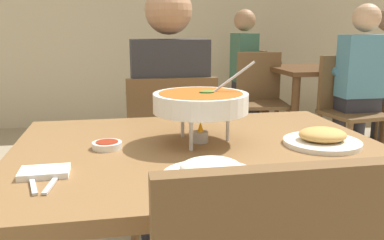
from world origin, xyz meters
The scene contains 16 objects.
dining_table_main centered at (0.00, 0.00, 0.65)m, with size 1.15×0.90×0.76m.
chair_diner_main centered at (0.00, 0.74, 0.51)m, with size 0.44×0.44×0.90m.
diner_main centered at (0.00, 0.77, 0.75)m, with size 0.40×0.45×1.31m.
curry_bowl centered at (0.01, 0.04, 0.89)m, with size 0.33×0.30×0.26m.
rice_plate centered at (-0.04, -0.29, 0.78)m, with size 0.24×0.24×0.06m.
appetizer_plate centered at (0.38, -0.06, 0.78)m, with size 0.24×0.24×0.06m.
sauce_dish centered at (-0.29, 0.03, 0.77)m, with size 0.09×0.09×0.02m.
napkin_folded centered at (-0.44, -0.18, 0.77)m, with size 0.12×0.08×0.02m, color white.
fork_utensil centered at (-0.46, -0.23, 0.77)m, with size 0.01×0.17×0.01m, color silver.
spoon_utensil centered at (-0.41, -0.23, 0.77)m, with size 0.01×0.17×0.01m, color silver.
dining_table_far centered at (1.70, 2.37, 0.63)m, with size 1.00×0.80×0.76m.
chair_bg_left centered at (1.10, 2.89, 0.51)m, with size 0.47×0.47×0.90m.
chair_bg_middle centered at (1.64, 1.84, 0.51)m, with size 0.50×0.50×0.90m.
chair_bg_corner centered at (1.08, 2.42, 0.51)m, with size 0.50×0.50×0.90m.
patron_bg_left centered at (1.11, 2.91, 0.75)m, with size 0.45×0.40×1.31m.
patron_bg_middle centered at (1.71, 1.84, 0.75)m, with size 0.40×0.45×1.31m.
Camera 1 is at (-0.25, -1.19, 1.12)m, focal length 38.15 mm.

